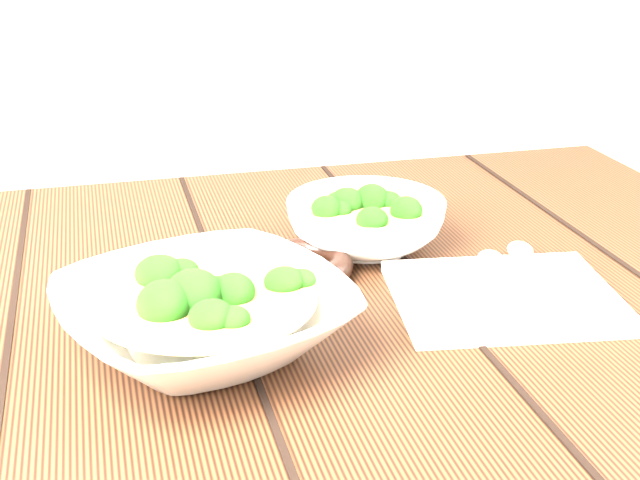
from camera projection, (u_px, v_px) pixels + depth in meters
table at (252, 405)px, 0.91m from camera, size 1.20×0.80×0.75m
soup_bowl_front at (205, 315)px, 0.76m from camera, size 0.30×0.30×0.07m
soup_bowl_back at (366, 221)px, 0.98m from camera, size 0.22×0.22×0.06m
trivet at (303, 265)px, 0.91m from camera, size 0.12×0.12×0.03m
napkin at (504, 296)px, 0.86m from camera, size 0.23×0.20×0.01m
spoon_left at (491, 272)px, 0.89m from camera, size 0.08×0.17×0.01m
spoon_right at (522, 262)px, 0.91m from camera, size 0.09×0.17×0.01m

